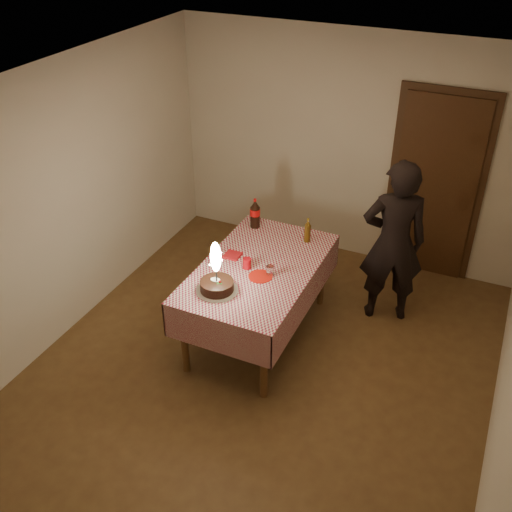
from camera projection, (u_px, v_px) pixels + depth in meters
name	position (u px, v px, depth m)	size (l,w,h in m)	color
ground	(265.00, 363.00, 5.61)	(4.00, 4.50, 0.01)	brown
room_shell	(274.00, 204.00, 4.76)	(4.04, 4.54, 2.62)	beige
dining_table	(258.00, 276.00, 5.59)	(1.02, 1.72, 0.80)	brown
birthday_cake	(217.00, 280.00, 5.16)	(0.37, 0.37, 0.49)	white
red_plate	(260.00, 276.00, 5.40)	(0.22, 0.22, 0.01)	red
red_cup	(247.00, 263.00, 5.49)	(0.08, 0.08, 0.10)	#A90B13
clear_cup	(270.00, 270.00, 5.41)	(0.07, 0.07, 0.09)	white
napkin_stack	(233.00, 255.00, 5.68)	(0.15, 0.15, 0.02)	#A41218
cola_bottle	(255.00, 213.00, 6.08)	(0.10, 0.10, 0.32)	black
amber_bottle_right	(308.00, 231.00, 5.86)	(0.06, 0.06, 0.26)	#51350E
photographer	(393.00, 242.00, 5.78)	(0.73, 0.61, 1.72)	black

